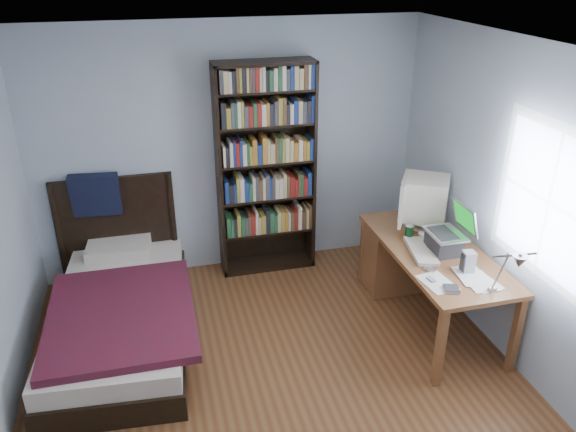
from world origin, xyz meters
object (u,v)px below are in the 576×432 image
Objects in this scene: desk at (408,256)px; keyboard at (421,251)px; laptop at (446,239)px; speaker at (468,262)px; desk_lamp at (516,264)px; crt_monitor at (422,199)px; soda_can at (409,233)px; bookshelf at (266,171)px; bed at (120,307)px.

keyboard reaches higher than desk.
speaker is at bearing -89.95° from laptop.
desk_lamp is at bearing -94.11° from laptop.
desk_lamp is at bearing -93.07° from crt_monitor.
desk is 9.12× the size of speaker.
soda_can is (-0.21, -0.21, -0.21)m from crt_monitor.
crt_monitor reaches higher than desk.
laptop reaches higher than desk.
laptop is 0.35m from speaker.
laptop is (0.06, -0.51, 0.43)m from desk.
laptop is 3.36× the size of soda_can.
bookshelf reaches higher than desk.
keyboard is at bearing -12.02° from bed.
desk is at bearing 58.44° from soda_can.
crt_monitor is 1.53m from bookshelf.
crt_monitor is 0.36m from soda_can.
bookshelf is at bearing 133.71° from soda_can.
desk is 0.46m from soda_can.
desk is 0.67m from laptop.
laptop is 0.90× the size of keyboard.
bed reaches higher than laptop.
bookshelf is (-1.24, 1.72, 0.25)m from speaker.
bookshelf is at bearing 137.91° from keyboard.
bookshelf reaches higher than keyboard.
keyboard is 2.62m from bed.
bed is at bearing 168.33° from laptop.
crt_monitor is 0.27× the size of bed.
crt_monitor is at bearing -11.11° from desk.
laptop is 2.35× the size of speaker.
desk_lamp is 2.96× the size of speaker.
soda_can is at bearing 98.62° from keyboard.
bookshelf is at bearing 28.73° from bed.
keyboard is at bearing 125.14° from speaker.
bookshelf is (-1.25, 0.88, 0.07)m from crt_monitor.
desk_lamp is at bearing -83.99° from soda_can.
crt_monitor is 0.86m from speaker.
bookshelf reaches higher than speaker.
laptop is at bearing 85.89° from desk_lamp.
soda_can is at bearing -46.29° from bookshelf.
bookshelf reaches higher than laptop.
bed is at bearing 173.67° from soda_can.
bed is at bearing -151.27° from bookshelf.
crt_monitor is 1.11× the size of desk_lamp.
laptop reaches higher than keyboard.
crt_monitor is 0.52m from laptop.
desk is at bearing 89.75° from desk_lamp.
bed reaches higher than speaker.
keyboard is 0.44m from speaker.
soda_can is at bearing -134.92° from crt_monitor.
desk is at bearing 83.48° from keyboard.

